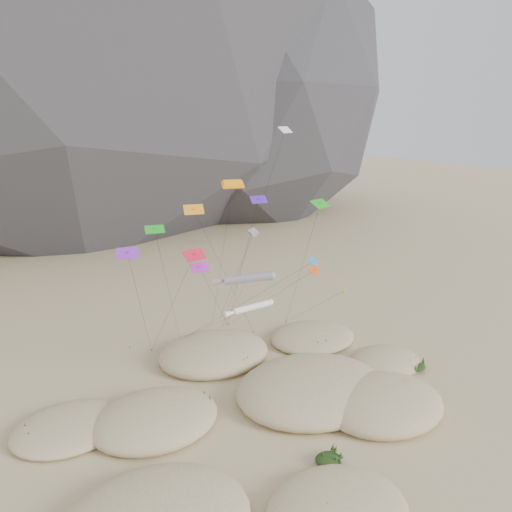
{
  "coord_description": "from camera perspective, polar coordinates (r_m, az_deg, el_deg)",
  "views": [
    {
      "loc": [
        -27.14,
        -35.96,
        30.41
      ],
      "look_at": [
        2.17,
        12.0,
        14.49
      ],
      "focal_mm": 35.0,
      "sensor_mm": 36.0,
      "label": 1
    }
  ],
  "objects": [
    {
      "name": "dune_grass",
      "position": [
        55.91,
        2.99,
        -16.13
      ],
      "size": [
        44.13,
        28.54,
        1.55
      ],
      "color": "black",
      "rests_on": "ground"
    },
    {
      "name": "kite_stakes",
      "position": [
        71.92,
        -6.0,
        -9.16
      ],
      "size": [
        23.11,
        4.51,
        0.3
      ],
      "color": "#3F2D1E",
      "rests_on": "ground"
    },
    {
      "name": "orange_parafoil",
      "position": [
        54.83,
        -2.71,
        7.91
      ],
      "size": [
        5.96,
        16.32,
        23.67
      ],
      "color": "orange",
      "rests_on": "ground"
    },
    {
      "name": "delta_kites",
      "position": [
        55.51,
        -0.66,
        2.14
      ],
      "size": [
        28.71,
        19.55,
        29.1
      ],
      "color": "white",
      "rests_on": "ground"
    },
    {
      "name": "dunes",
      "position": [
        55.39,
        1.06,
        -16.58
      ],
      "size": [
        47.08,
        39.97,
        3.9
      ],
      "color": "#CCB789",
      "rests_on": "ground"
    },
    {
      "name": "white_tube_kite",
      "position": [
        54.62,
        -0.62,
        -5.92
      ],
      "size": [
        5.8,
        17.13,
        10.78
      ],
      "color": "white",
      "rests_on": "ground"
    },
    {
      "name": "multi_parafoil",
      "position": [
        61.26,
        -0.39,
        2.57
      ],
      "size": [
        2.9,
        14.07,
        17.01
      ],
      "color": "red",
      "rests_on": "ground"
    },
    {
      "name": "ground",
      "position": [
        54.36,
        4.9,
        -18.27
      ],
      "size": [
        500.0,
        500.0,
        0.0
      ],
      "primitive_type": "plane",
      "color": "#CCB789",
      "rests_on": "ground"
    },
    {
      "name": "rainbow_tube_kite",
      "position": [
        53.98,
        -1.17,
        -2.59
      ],
      "size": [
        9.8,
        19.18,
        14.15
      ],
      "color": "#FF611A",
      "rests_on": "ground"
    }
  ]
}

